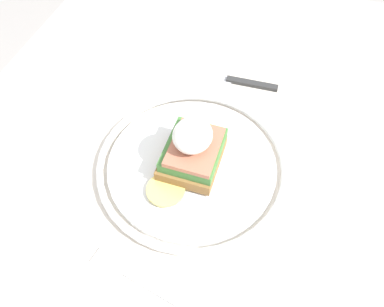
{
  "coord_description": "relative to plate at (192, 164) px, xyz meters",
  "views": [
    {
      "loc": [
        -0.27,
        -0.05,
        1.21
      ],
      "look_at": [
        0.02,
        0.05,
        0.78
      ],
      "focal_mm": 35.0,
      "sensor_mm": 36.0,
      "label": 1
    }
  ],
  "objects": [
    {
      "name": "fork",
      "position": [
        -0.18,
        0.01,
        -0.01
      ],
      "size": [
        0.05,
        0.15,
        0.0
      ],
      "color": "silver",
      "rests_on": "dining_table"
    },
    {
      "name": "sandwich",
      "position": [
        -0.0,
        -0.0,
        0.04
      ],
      "size": [
        0.13,
        0.09,
        0.08
      ],
      "color": "olive",
      "rests_on": "plate"
    },
    {
      "name": "knife",
      "position": [
        0.19,
        -0.01,
        -0.01
      ],
      "size": [
        0.02,
        0.19,
        0.01
      ],
      "color": "#2D2D2D",
      "rests_on": "dining_table"
    },
    {
      "name": "plate",
      "position": [
        0.0,
        0.0,
        0.0
      ],
      "size": [
        0.28,
        0.28,
        0.02
      ],
      "color": "white",
      "rests_on": "dining_table"
    },
    {
      "name": "dining_table",
      "position": [
        -0.02,
        -0.05,
        -0.11
      ],
      "size": [
        1.08,
        0.87,
        0.74
      ],
      "color": "beige",
      "rests_on": "ground_plane"
    }
  ]
}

